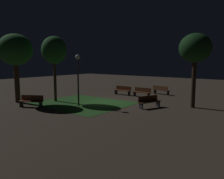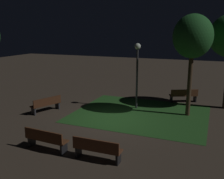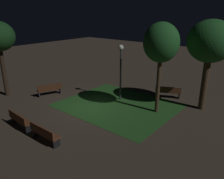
# 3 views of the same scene
# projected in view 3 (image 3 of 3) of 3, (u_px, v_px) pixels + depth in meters

# --- Properties ---
(ground_plane) EXTENTS (60.00, 60.00, 0.00)m
(ground_plane) POSITION_uv_depth(u_px,v_px,m) (91.00, 108.00, 14.80)
(ground_plane) COLOR #3D3328
(grass_lawn) EXTENTS (7.35, 6.11, 0.01)m
(grass_lawn) POSITION_uv_depth(u_px,v_px,m) (118.00, 105.00, 15.22)
(grass_lawn) COLOR #23511E
(grass_lawn) RESTS_ON ground
(bench_path_side) EXTENTS (1.82, 0.58, 0.88)m
(bench_path_side) POSITION_uv_depth(u_px,v_px,m) (20.00, 120.00, 12.13)
(bench_path_side) COLOR #512D19
(bench_path_side) RESTS_ON ground
(bench_by_lamp) EXTENTS (1.81, 0.51, 0.88)m
(bench_by_lamp) POSITION_uv_depth(u_px,v_px,m) (44.00, 133.00, 10.79)
(bench_by_lamp) COLOR brown
(bench_by_lamp) RESTS_ON ground
(bench_corner) EXTENTS (1.11, 1.85, 0.88)m
(bench_corner) POSITION_uv_depth(u_px,v_px,m) (50.00, 89.00, 16.85)
(bench_corner) COLOR #422314
(bench_corner) RESTS_ON ground
(bench_back_row) EXTENTS (1.83, 1.22, 0.88)m
(bench_back_row) POSITION_uv_depth(u_px,v_px,m) (168.00, 92.00, 16.36)
(bench_back_row) COLOR brown
(bench_back_row) RESTS_ON ground
(tree_back_left) EXTENTS (2.74, 2.74, 5.62)m
(tree_back_left) POSITION_uv_depth(u_px,v_px,m) (210.00, 43.00, 13.28)
(tree_back_left) COLOR #423021
(tree_back_left) RESTS_ON ground
(tree_left_canopy) EXTENTS (2.08, 2.08, 5.49)m
(tree_left_canopy) POSITION_uv_depth(u_px,v_px,m) (161.00, 43.00, 12.82)
(tree_left_canopy) COLOR #423021
(tree_left_canopy) RESTS_ON ground
(lamp_post_plaza_east) EXTENTS (0.36, 0.36, 3.92)m
(lamp_post_plaza_east) POSITION_uv_depth(u_px,v_px,m) (121.00, 62.00, 15.32)
(lamp_post_plaza_east) COLOR #333338
(lamp_post_plaza_east) RESTS_ON ground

